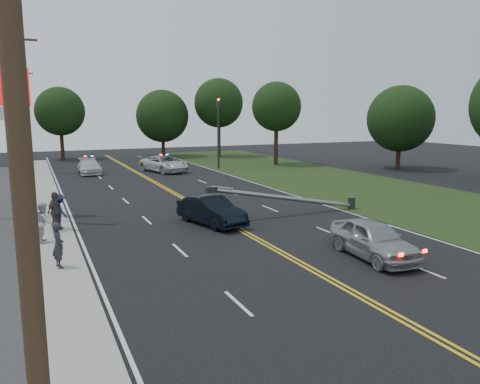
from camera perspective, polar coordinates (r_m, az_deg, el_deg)
name	(u,v)px	position (r m, az deg, el deg)	size (l,w,h in m)	color
ground	(307,267)	(17.75, 8.22, -9.06)	(120.00, 120.00, 0.00)	black
sidewalk	(52,228)	(24.80, -21.96, -4.10)	(1.80, 70.00, 0.12)	#9F9A90
grass_verge	(398,197)	(33.54, 18.67, -0.54)	(12.00, 80.00, 0.01)	black
centerline_yellow	(212,214)	(26.41, -3.44, -2.69)	(0.36, 80.00, 0.00)	gold
traffic_signal	(218,127)	(47.46, -2.67, 7.93)	(0.28, 0.41, 7.05)	#2D2D30
fallen_streetlight	(295,199)	(26.25, 6.68, -0.80)	(9.36, 0.44, 1.91)	#2D2D30
utility_pole_near	(21,163)	(6.17, -25.13, 3.20)	(1.60, 0.28, 10.00)	#382619
utility_pole_mid	(26,124)	(26.15, -24.61, 7.54)	(1.60, 0.28, 10.00)	#382619
utility_pole_far	(27,119)	(48.15, -24.54, 8.15)	(1.60, 0.28, 10.00)	#382619
tree_6	(60,111)	(60.60, -21.09, 9.15)	(5.79, 5.79, 8.66)	black
tree_7	(162,116)	(61.22, -9.44, 9.11)	(6.65, 6.65, 8.49)	black
tree_8	(219,103)	(60.88, -2.62, 10.78)	(6.25, 6.25, 9.95)	black
tree_9	(276,107)	(51.12, 4.47, 10.32)	(5.30, 5.30, 8.91)	black
tree_13	(400,119)	(49.73, 18.96, 8.45)	(6.56, 6.56, 8.32)	black
crashed_sedan	(211,211)	(23.92, -3.53, -2.27)	(1.52, 4.37, 1.44)	black
waiting_sedan	(374,239)	(19.21, 15.97, -5.54)	(1.78, 4.42, 1.51)	#9C9DA3
emergency_a	(164,164)	(45.51, -9.22, 3.41)	(2.57, 5.57, 1.55)	silver
emergency_b	(89,166)	(45.72, -17.89, 2.98)	(1.91, 4.71, 1.37)	silver
bystander_a	(58,245)	(18.17, -21.29, -6.05)	(0.61, 0.40, 1.67)	#2B2A32
bystander_b	(44,222)	(21.94, -22.79, -3.41)	(0.84, 0.66, 1.73)	#AEAEB3
bystander_c	(59,211)	(24.21, -21.15, -2.19)	(1.09, 0.63, 1.68)	#1B2544
bystander_d	(55,211)	(23.86, -21.63, -2.18)	(1.09, 0.45, 1.85)	#544643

